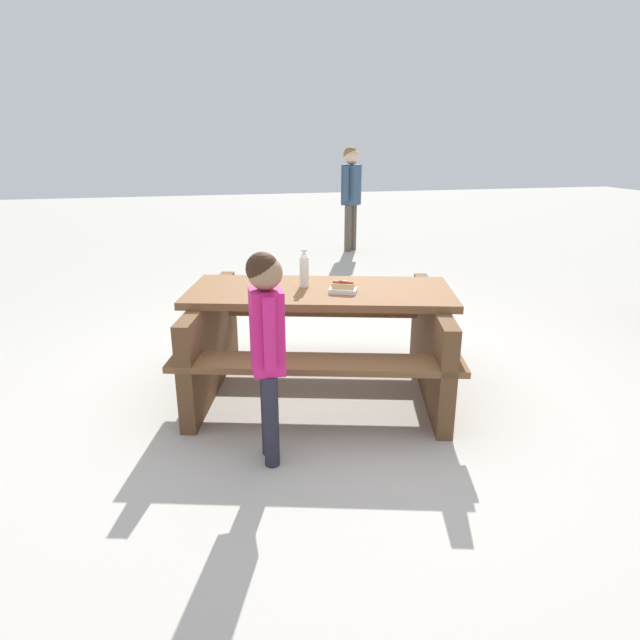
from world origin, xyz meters
TOP-DOWN VIEW (x-y plane):
  - ground_plane at (0.00, 0.00)m, footprint 30.00×30.00m
  - picnic_table at (0.00, 0.00)m, footprint 2.11×1.84m
  - soda_bottle at (-0.09, 0.08)m, footprint 0.06×0.06m
  - hotdog_tray at (0.13, -0.13)m, footprint 0.21×0.17m
  - child_in_coat at (-0.49, -0.83)m, footprint 0.19×0.29m
  - bystander_adult at (1.69, 4.96)m, footprint 0.34×0.33m

SIDE VIEW (x-z plane):
  - ground_plane at x=0.00m, z-range 0.00..0.00m
  - picnic_table at x=0.00m, z-range 0.07..0.82m
  - child_in_coat at x=-0.49m, z-range 0.17..1.36m
  - hotdog_tray at x=0.13m, z-range 0.74..0.82m
  - soda_bottle at x=-0.09m, z-range 0.74..1.01m
  - bystander_adult at x=1.69m, z-range 0.23..1.85m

